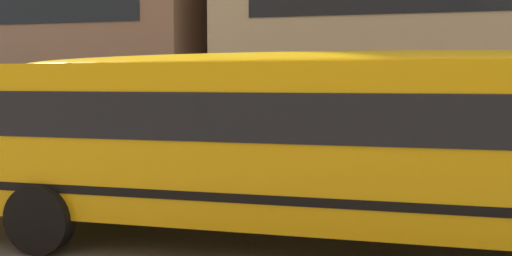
% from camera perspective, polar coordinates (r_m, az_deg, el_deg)
% --- Properties ---
extents(ground_plane, '(400.00, 400.00, 0.00)m').
position_cam_1_polar(ground_plane, '(10.36, -10.44, -8.13)').
color(ground_plane, '#54514F').
extents(sidewalk_far, '(120.00, 3.00, 0.01)m').
position_cam_1_polar(sidewalk_far, '(18.03, 0.25, -2.30)').
color(sidewalk_far, gray).
rests_on(sidewalk_far, ground_plane).
extents(lane_centreline, '(110.00, 0.16, 0.01)m').
position_cam_1_polar(lane_centreline, '(10.36, -10.44, -8.11)').
color(lane_centreline, silver).
rests_on(lane_centreline, ground_plane).
extents(school_bus, '(12.37, 2.92, 2.76)m').
position_cam_1_polar(school_bus, '(7.55, 7.50, -0.44)').
color(school_bus, yellow).
rests_on(school_bus, ground_plane).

